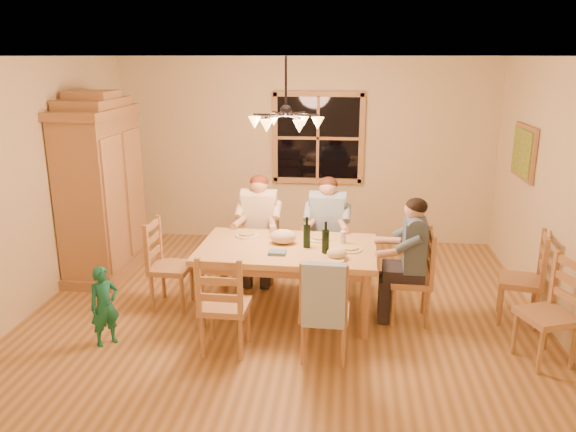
# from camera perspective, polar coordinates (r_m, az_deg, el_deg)

# --- Properties ---
(floor) EXTENTS (5.50, 5.50, 0.00)m
(floor) POSITION_cam_1_polar(r_m,az_deg,el_deg) (6.31, -0.19, -9.39)
(floor) COLOR olive
(floor) RESTS_ON ground
(ceiling) EXTENTS (5.50, 5.00, 0.02)m
(ceiling) POSITION_cam_1_polar(r_m,az_deg,el_deg) (5.70, -0.22, 15.95)
(ceiling) COLOR white
(ceiling) RESTS_ON wall_back
(wall_back) EXTENTS (5.50, 0.02, 2.70)m
(wall_back) POSITION_cam_1_polar(r_m,az_deg,el_deg) (8.30, 1.66, 6.60)
(wall_back) COLOR beige
(wall_back) RESTS_ON floor
(wall_left) EXTENTS (0.02, 5.00, 2.70)m
(wall_left) POSITION_cam_1_polar(r_m,az_deg,el_deg) (6.73, -24.21, 2.96)
(wall_left) COLOR beige
(wall_left) RESTS_ON floor
(wall_right) EXTENTS (0.02, 5.00, 2.70)m
(wall_right) POSITION_cam_1_polar(r_m,az_deg,el_deg) (6.21, 25.95, 1.75)
(wall_right) COLOR beige
(wall_right) RESTS_ON floor
(window) EXTENTS (1.30, 0.06, 1.30)m
(window) POSITION_cam_1_polar(r_m,az_deg,el_deg) (8.23, 3.06, 7.91)
(window) COLOR black
(window) RESTS_ON wall_back
(painting) EXTENTS (0.06, 0.78, 0.64)m
(painting) POSITION_cam_1_polar(r_m,az_deg,el_deg) (7.27, 22.82, 6.01)
(painting) COLOR #A67248
(painting) RESTS_ON wall_right
(chandelier) EXTENTS (0.77, 0.68, 0.71)m
(chandelier) POSITION_cam_1_polar(r_m,az_deg,el_deg) (5.73, -0.21, 9.71)
(chandelier) COLOR black
(chandelier) RESTS_ON ceiling
(armoire) EXTENTS (0.66, 1.40, 2.30)m
(armoire) POSITION_cam_1_polar(r_m,az_deg,el_deg) (7.42, -18.37, 2.34)
(armoire) COLOR #A67248
(armoire) RESTS_ON floor
(dining_table) EXTENTS (1.90, 1.20, 0.76)m
(dining_table) POSITION_cam_1_polar(r_m,az_deg,el_deg) (5.97, -0.06, -4.02)
(dining_table) COLOR tan
(dining_table) RESTS_ON floor
(chair_far_left) EXTENTS (0.45, 0.43, 0.99)m
(chair_far_left) POSITION_cam_1_polar(r_m,az_deg,el_deg) (6.98, -2.87, -4.14)
(chair_far_left) COLOR tan
(chair_far_left) RESTS_ON floor
(chair_far_right) EXTENTS (0.45, 0.43, 0.99)m
(chair_far_right) POSITION_cam_1_polar(r_m,az_deg,el_deg) (6.89, 3.94, -4.46)
(chair_far_right) COLOR tan
(chair_far_right) RESTS_ON floor
(chair_near_left) EXTENTS (0.45, 0.43, 0.99)m
(chair_near_left) POSITION_cam_1_polar(r_m,az_deg,el_deg) (5.40, -6.36, -10.52)
(chair_near_left) COLOR tan
(chair_near_left) RESTS_ON floor
(chair_near_right) EXTENTS (0.45, 0.43, 0.99)m
(chair_near_right) POSITION_cam_1_polar(r_m,az_deg,el_deg) (5.27, 3.72, -11.17)
(chair_near_right) COLOR tan
(chair_near_right) RESTS_ON floor
(chair_end_left) EXTENTS (0.43, 0.45, 0.99)m
(chair_end_left) POSITION_cam_1_polar(r_m,az_deg,el_deg) (6.40, -11.70, -6.41)
(chair_end_left) COLOR tan
(chair_end_left) RESTS_ON floor
(chair_end_right) EXTENTS (0.43, 0.45, 0.99)m
(chair_end_right) POSITION_cam_1_polar(r_m,az_deg,el_deg) (6.08, 12.23, -7.67)
(chair_end_right) COLOR tan
(chair_end_right) RESTS_ON floor
(adult_woman) EXTENTS (0.41, 0.43, 0.87)m
(adult_woman) POSITION_cam_1_polar(r_m,az_deg,el_deg) (6.82, -2.93, 0.10)
(adult_woman) COLOR beige
(adult_woman) RESTS_ON floor
(adult_plaid_man) EXTENTS (0.41, 0.43, 0.87)m
(adult_plaid_man) POSITION_cam_1_polar(r_m,az_deg,el_deg) (6.72, 4.03, -0.16)
(adult_plaid_man) COLOR #316588
(adult_plaid_man) RESTS_ON floor
(adult_slate_man) EXTENTS (0.43, 0.41, 0.87)m
(adult_slate_man) POSITION_cam_1_polar(r_m,az_deg,el_deg) (5.89, 12.54, -2.87)
(adult_slate_man) COLOR #475D71
(adult_slate_man) RESTS_ON floor
(towel) EXTENTS (0.38, 0.11, 0.58)m
(towel) POSITION_cam_1_polar(r_m,az_deg,el_deg) (4.93, 3.64, -8.07)
(towel) COLOR #99B6CF
(towel) RESTS_ON chair_near_right
(wine_bottle_a) EXTENTS (0.08, 0.08, 0.33)m
(wine_bottle_a) POSITION_cam_1_polar(r_m,az_deg,el_deg) (5.87, 1.92, -1.66)
(wine_bottle_a) COLOR black
(wine_bottle_a) RESTS_ON dining_table
(wine_bottle_b) EXTENTS (0.08, 0.08, 0.33)m
(wine_bottle_b) POSITION_cam_1_polar(r_m,az_deg,el_deg) (5.72, 3.84, -2.18)
(wine_bottle_b) COLOR black
(wine_bottle_b) RESTS_ON dining_table
(plate_woman) EXTENTS (0.26, 0.26, 0.02)m
(plate_woman) POSITION_cam_1_polar(r_m,az_deg,el_deg) (6.29, -4.19, -1.96)
(plate_woman) COLOR white
(plate_woman) RESTS_ON dining_table
(plate_plaid) EXTENTS (0.26, 0.26, 0.02)m
(plate_plaid) POSITION_cam_1_polar(r_m,az_deg,el_deg) (6.16, 3.16, -2.33)
(plate_plaid) COLOR white
(plate_plaid) RESTS_ON dining_table
(plate_slate) EXTENTS (0.26, 0.26, 0.02)m
(plate_slate) POSITION_cam_1_polar(r_m,az_deg,el_deg) (5.86, 6.26, -3.39)
(plate_slate) COLOR white
(plate_slate) RESTS_ON dining_table
(wine_glass_a) EXTENTS (0.06, 0.06, 0.14)m
(wine_glass_a) POSITION_cam_1_polar(r_m,az_deg,el_deg) (6.21, -1.60, -1.59)
(wine_glass_a) COLOR silver
(wine_glass_a) RESTS_ON dining_table
(wine_glass_b) EXTENTS (0.06, 0.06, 0.14)m
(wine_glass_b) POSITION_cam_1_polar(r_m,az_deg,el_deg) (6.03, 5.60, -2.20)
(wine_glass_b) COLOR silver
(wine_glass_b) RESTS_ON dining_table
(cap) EXTENTS (0.20, 0.20, 0.11)m
(cap) POSITION_cam_1_polar(r_m,az_deg,el_deg) (5.61, 4.99, -3.77)
(cap) COLOR #D2B88C
(cap) RESTS_ON dining_table
(napkin) EXTENTS (0.18, 0.15, 0.03)m
(napkin) POSITION_cam_1_polar(r_m,az_deg,el_deg) (5.72, -1.09, -3.73)
(napkin) COLOR slate
(napkin) RESTS_ON dining_table
(cloth_bundle) EXTENTS (0.28, 0.22, 0.15)m
(cloth_bundle) POSITION_cam_1_polar(r_m,az_deg,el_deg) (6.02, -0.50, -2.10)
(cloth_bundle) COLOR beige
(cloth_bundle) RESTS_ON dining_table
(child) EXTENTS (0.34, 0.34, 0.79)m
(child) POSITION_cam_1_polar(r_m,az_deg,el_deg) (5.72, -18.14, -8.67)
(child) COLOR #186D53
(child) RESTS_ON floor
(chair_spare_front) EXTENTS (0.55, 0.56, 0.99)m
(chair_spare_front) POSITION_cam_1_polar(r_m,az_deg,el_deg) (5.68, 24.62, -10.59)
(chair_spare_front) COLOR tan
(chair_spare_front) RESTS_ON floor
(chair_spare_back) EXTENTS (0.51, 0.52, 0.99)m
(chair_spare_back) POSITION_cam_1_polar(r_m,az_deg,el_deg) (6.40, 22.36, -7.34)
(chair_spare_back) COLOR tan
(chair_spare_back) RESTS_ON floor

